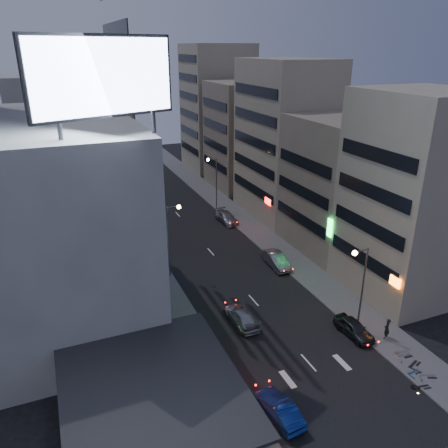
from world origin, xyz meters
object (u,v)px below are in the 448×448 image
parked_car_right_mid (276,260)px  scooter_silver_b (409,346)px  parked_car_left (148,227)px  road_car_blue (279,409)px  scooter_blue (418,364)px  road_car_silver (241,316)px  person (387,328)px  parked_car_right_near (354,328)px  scooter_silver_a (435,368)px  parked_car_right_far (227,217)px  scooter_black_b (416,354)px  scooter_black_a (429,379)px

parked_car_right_mid → scooter_silver_b: parked_car_right_mid is taller
parked_car_left → road_car_blue: road_car_blue is taller
parked_car_right_mid → scooter_blue: (1.77, -19.61, -0.16)m
road_car_blue → road_car_silver: size_ratio=0.89×
parked_car_left → road_car_silver: (2.88, -24.13, 0.06)m
person → parked_car_right_near: bearing=-56.9°
person → scooter_silver_a: 5.06m
parked_car_right_far → scooter_black_b: 33.50m
road_car_blue → scooter_silver_a: (13.03, -0.97, -0.01)m
person → scooter_black_a: bearing=56.4°
parked_car_right_near → person: bearing=-36.2°
parked_car_right_near → parked_car_left: parked_car_right_near is taller
parked_car_right_far → scooter_silver_b: bearing=-87.6°
parked_car_right_mid → scooter_silver_a: (2.52, -20.55, -0.08)m
parked_car_right_near → parked_car_right_mid: 14.02m
parked_car_right_mid → road_car_silver: bearing=-131.3°
parked_car_right_mid → scooter_blue: bearing=-82.1°
road_car_blue → parked_car_right_mid: bearing=-123.1°
parked_car_right_near → road_car_silver: size_ratio=0.85×
road_car_blue → scooter_black_b: bearing=178.9°
parked_car_left → scooter_blue: size_ratio=2.79×
person → road_car_blue: bearing=-5.7°
parked_car_right_far → scooter_black_a: 35.89m
person → scooter_black_a: size_ratio=1.10×
road_car_blue → scooter_blue: (12.27, -0.03, -0.08)m
parked_car_right_far → scooter_blue: parked_car_right_far is taller
scooter_silver_b → parked_car_right_mid: bearing=12.4°
parked_car_right_far → scooter_blue: size_ratio=2.97×
parked_car_left → scooter_silver_a: (13.72, -36.07, 0.06)m
scooter_blue → person: bearing=-10.7°
parked_car_right_far → scooter_silver_b: size_ratio=2.42×
scooter_black_a → scooter_black_b: size_ratio=0.92×
parked_car_left → parked_car_right_far: parked_car_right_far is taller
parked_car_right_near → parked_car_right_mid: size_ratio=0.86×
parked_car_right_mid → parked_car_left: parked_car_right_mid is taller
parked_car_right_mid → parked_car_left: bearing=128.6°
parked_car_right_near → parked_car_right_mid: (0.00, 14.02, 0.09)m
scooter_silver_a → parked_car_left: bearing=44.2°
road_car_blue → parked_car_left: bearing=-93.8°
road_car_silver → scooter_blue: 14.92m
parked_car_right_mid → parked_car_left: size_ratio=1.03×
parked_car_right_far → scooter_blue: bearing=-89.2°
road_car_silver → scooter_black_b: 14.75m
parked_car_right_near → parked_car_right_far: 28.72m
scooter_silver_a → scooter_blue: (-0.76, 0.94, -0.07)m
parked_car_right_mid → scooter_black_b: 18.87m
parked_car_left → road_car_silver: size_ratio=0.96×
parked_car_right_far → scooter_silver_b: 32.61m
parked_car_left → scooter_black_b: parked_car_left is taller
road_car_blue → person: size_ratio=2.33×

